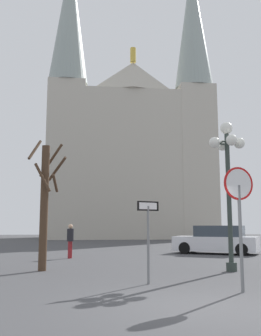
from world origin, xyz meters
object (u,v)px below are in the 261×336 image
cathedral (130,147)px  pedestrian_walking (70,238)px  stop_sign (239,203)px  one_way_arrow_sign (148,230)px  bare_tree (45,201)px  street_lamp (228,165)px  parked_car_near_white (217,241)px

cathedral → pedestrian_walking: cathedral is taller
stop_sign → cathedral: bearing=87.9°
one_way_arrow_sign → bare_tree: bearing=132.9°
street_lamp → bare_tree: size_ratio=1.11×
street_lamp → pedestrian_walking: street_lamp is taller
cathedral → one_way_arrow_sign: (-3.41, -36.75, -9.89)m
one_way_arrow_sign → parked_car_near_white: size_ratio=0.46×
cathedral → stop_sign: (-1.43, -38.24, -9.24)m
one_way_arrow_sign → pedestrian_walking: bearing=106.3°
cathedral → parked_car_near_white: 28.35m
bare_tree → stop_sign: bearing=-43.5°
cathedral → street_lamp: size_ratio=6.94×
cathedral → stop_sign: bearing=-92.1°
stop_sign → bare_tree: (-5.13, 4.88, 0.31)m
street_lamp → bare_tree: bearing=172.2°
pedestrian_walking → stop_sign: bearing=-65.8°
stop_sign → street_lamp: 4.48m
one_way_arrow_sign → stop_sign: bearing=-37.0°
stop_sign → one_way_arrow_sign: bearing=143.0°
parked_car_near_white → stop_sign: bearing=-106.0°
parked_car_near_white → pedestrian_walking: (-7.90, -2.14, 0.24)m
stop_sign → pedestrian_walking: size_ratio=1.84×
pedestrian_walking → bare_tree: bearing=-97.9°
stop_sign → bare_tree: size_ratio=0.63×
one_way_arrow_sign → street_lamp: bearing=37.8°
bare_tree → parked_car_near_white: size_ratio=0.98×
parked_car_near_white → cathedral: bearing=94.4°
cathedral → one_way_arrow_sign: 38.20m
one_way_arrow_sign → street_lamp: street_lamp is taller
bare_tree → pedestrian_walking: bearing=82.1°
bare_tree → parked_car_near_white: bare_tree is taller
cathedral → pedestrian_walking: 30.75m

